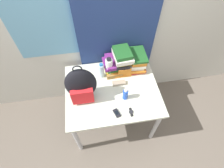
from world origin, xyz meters
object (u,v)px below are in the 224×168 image
object	(u,v)px
cell_phone	(117,113)
sunglasses_case	(119,83)
book_stack_right	(137,61)
book_stack_center	(122,61)
backpack	(81,85)
sports_bottle	(109,68)
wristwatch	(131,112)
water_bottle	(101,71)
book_stack_left	(113,65)
sunscreen_bottle	(125,94)

from	to	relation	value
cell_phone	sunglasses_case	distance (m)	0.38
book_stack_right	sunglasses_case	distance (m)	0.36
cell_phone	sunglasses_case	world-z (taller)	sunglasses_case
book_stack_center	cell_phone	bearing A→B (deg)	-105.67
backpack	sports_bottle	distance (m)	0.42
book_stack_center	wristwatch	xyz separation A→B (m)	(-0.01, -0.60, -0.14)
book_stack_right	wristwatch	xyz separation A→B (m)	(-0.20, -0.61, -0.11)
water_bottle	sunglasses_case	bearing A→B (deg)	-40.23
sunglasses_case	water_bottle	bearing A→B (deg)	139.77
cell_phone	book_stack_right	bearing A→B (deg)	59.41
cell_phone	water_bottle	bearing A→B (deg)	99.59
book_stack_left	wristwatch	distance (m)	0.62
book_stack_right	sunscreen_bottle	size ratio (longest dim) A/B	1.87
book_stack_center	book_stack_right	xyz separation A→B (m)	(0.19, 0.00, -0.04)
book_stack_left	water_bottle	bearing A→B (deg)	-153.81
book_stack_right	wristwatch	world-z (taller)	book_stack_right
cell_phone	wristwatch	xyz separation A→B (m)	(0.15, -0.01, -0.00)
book_stack_center	water_bottle	xyz separation A→B (m)	(-0.25, -0.07, -0.05)
backpack	wristwatch	size ratio (longest dim) A/B	4.84
book_stack_left	wristwatch	world-z (taller)	book_stack_left
book_stack_center	sunglasses_case	world-z (taller)	book_stack_center
sunscreen_bottle	wristwatch	xyz separation A→B (m)	(0.03, -0.18, -0.07)
book_stack_left	book_stack_center	distance (m)	0.12
wristwatch	sunscreen_bottle	bearing A→B (deg)	98.38
sunscreen_bottle	wristwatch	world-z (taller)	sunscreen_bottle
backpack	sunscreen_bottle	size ratio (longest dim) A/B	3.15
backpack	cell_phone	xyz separation A→B (m)	(0.32, -0.27, -0.20)
sports_bottle	wristwatch	distance (m)	0.57
water_bottle	wristwatch	world-z (taller)	water_bottle
sports_bottle	sunscreen_bottle	size ratio (longest dim) A/B	1.78
book_stack_center	water_bottle	world-z (taller)	book_stack_center
sunscreen_bottle	sunglasses_case	xyz separation A→B (m)	(-0.03, 0.19, -0.06)
book_stack_right	cell_phone	size ratio (longest dim) A/B	2.72
book_stack_center	sunscreen_bottle	bearing A→B (deg)	-95.50
book_stack_left	sports_bottle	distance (m)	0.10
sports_bottle	sunglasses_case	xyz separation A→B (m)	(0.09, -0.15, -0.12)
book_stack_center	wristwatch	world-z (taller)	book_stack_center
cell_phone	book_stack_center	bearing A→B (deg)	74.33
book_stack_center	cell_phone	xyz separation A→B (m)	(-0.17, -0.59, -0.14)
water_bottle	sunglasses_case	xyz separation A→B (m)	(0.18, -0.15, -0.08)
sports_bottle	backpack	bearing A→B (deg)	-141.66
backpack	cell_phone	size ratio (longest dim) A/B	4.59
book_stack_center	sunscreen_bottle	distance (m)	0.43
cell_phone	sunglasses_case	xyz separation A→B (m)	(0.09, 0.37, 0.01)
book_stack_left	sunscreen_bottle	size ratio (longest dim) A/B	1.83
sunglasses_case	wristwatch	bearing A→B (deg)	-80.88
sports_bottle	sunscreen_bottle	world-z (taller)	sports_bottle
sports_bottle	wristwatch	xyz separation A→B (m)	(0.15, -0.53, -0.13)
book_stack_center	sports_bottle	world-z (taller)	book_stack_center
book_stack_right	sports_bottle	bearing A→B (deg)	-168.20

